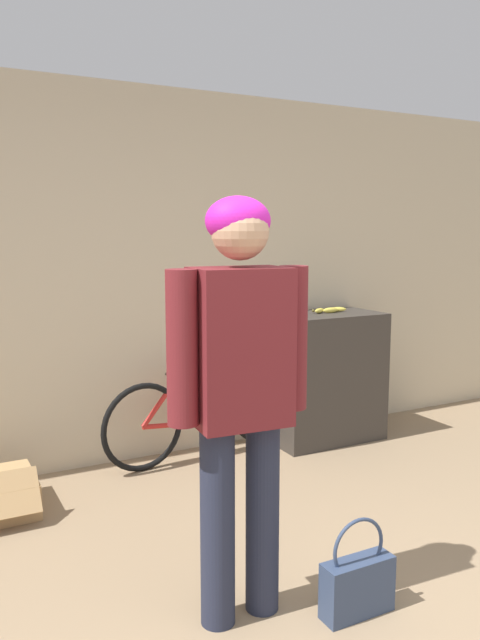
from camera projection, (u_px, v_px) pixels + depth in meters
name	position (u px, v px, depth m)	size (l,w,h in m)	color
wall_back	(117.00, 278.00, 4.29)	(8.00, 0.07, 2.60)	beige
side_shelf	(324.00, 377.00, 4.85)	(0.87, 0.50, 0.99)	#38332D
person	(240.00, 371.00, 2.50)	(0.62, 0.29, 1.76)	#23283D
bicycle	(206.00, 410.00, 4.50)	(1.63, 0.46, 0.68)	black
banana	(329.00, 310.00, 4.81)	(0.30, 0.09, 0.04)	#EAD64C
handbag	(357.00, 583.00, 2.64)	(0.33, 0.11, 0.43)	#334260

